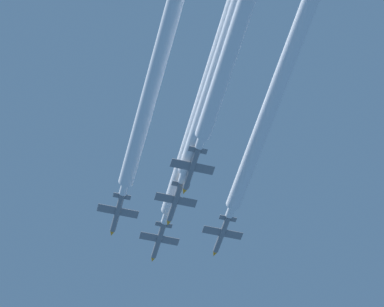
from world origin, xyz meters
The scene contains 9 objects.
jet_lead centered at (-0.52, 8.05, 147.65)m, with size 9.09×13.24×3.18m.
jet_left_wingman centered at (-11.62, 0.18, 145.42)m, with size 9.09×13.24×3.18m.
jet_right_wingman centered at (12.39, 0.72, 145.49)m, with size 9.09×13.24×3.18m.
jet_slot centered at (-0.35, -7.29, 144.05)m, with size 9.09×13.24×3.18m.
jet_high_trail centered at (0.38, -18.76, 141.84)m, with size 9.09×13.24×3.18m.
smoke_trail_lead centered at (-0.52, -44.17, 147.61)m, with size 3.21×92.45×3.21m.
smoke_trail_left_wingman centered at (-11.62, -48.56, 145.38)m, with size 3.21×85.47×3.21m.
smoke_trail_right_wingman centered at (12.39, -47.86, 145.46)m, with size 3.21×85.16×3.21m.
smoke_trail_slot centered at (-0.35, -55.57, 144.02)m, with size 3.21×84.55×3.21m.
Camera 1 is at (-27.55, -127.85, 2.21)m, focal length 81.58 mm.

